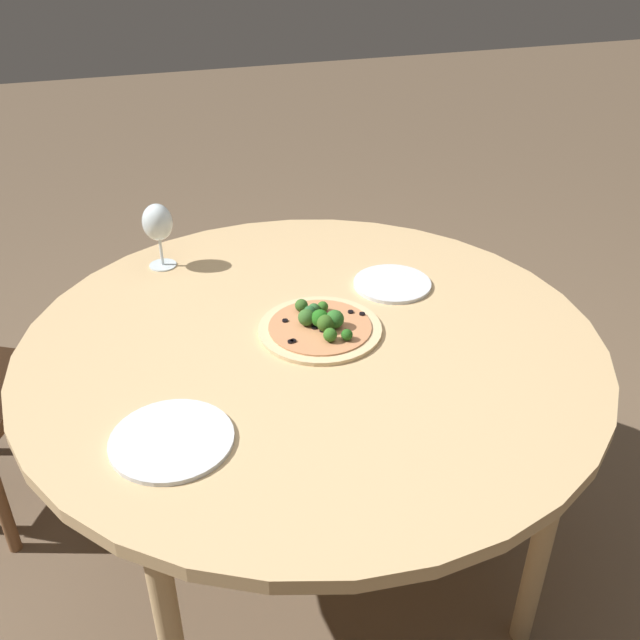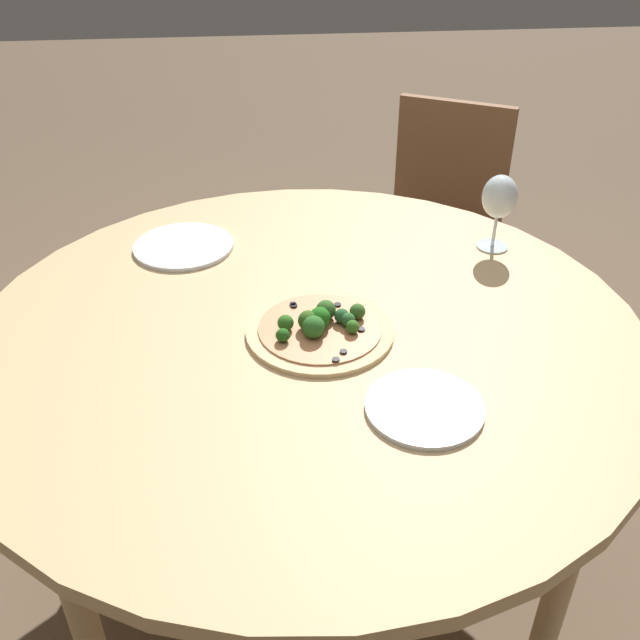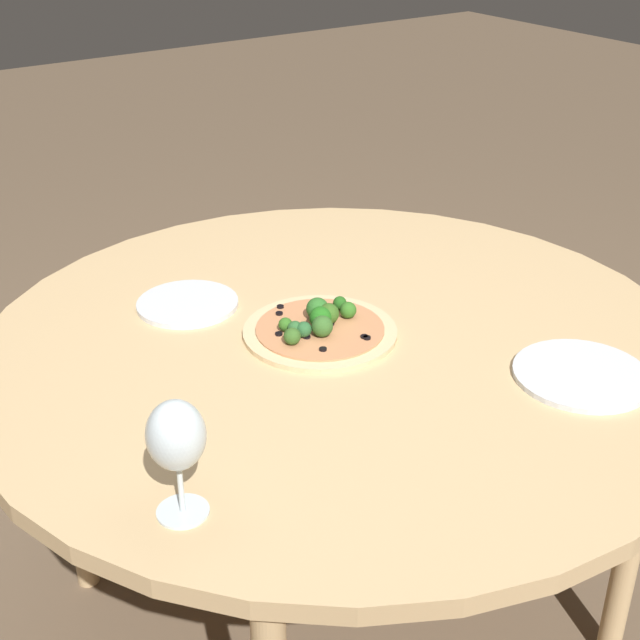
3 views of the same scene
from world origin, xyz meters
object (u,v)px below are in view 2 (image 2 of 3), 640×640
(pizza, at_px, (320,327))
(plate_far, at_px, (424,407))
(plate_near, at_px, (184,246))
(chair, at_px, (437,225))
(wine_glass, at_px, (499,198))

(pizza, distance_m, plate_far, 0.29)
(plate_near, xyz_separation_m, plate_far, (-0.44, 0.63, 0.00))
(pizza, relative_size, plate_near, 1.23)
(plate_near, bearing_deg, chair, -143.64)
(pizza, relative_size, wine_glass, 1.62)
(plate_far, bearing_deg, plate_near, -55.27)
(pizza, distance_m, wine_glass, 0.56)
(chair, bearing_deg, wine_glass, -65.35)
(pizza, xyz_separation_m, wine_glass, (-0.45, -0.31, 0.11))
(wine_glass, relative_size, plate_near, 0.76)
(pizza, height_order, wine_glass, wine_glass)
(wine_glass, height_order, plate_near, wine_glass)
(chair, relative_size, plate_near, 3.54)
(chair, distance_m, wine_glass, 0.76)
(chair, xyz_separation_m, pizza, (0.50, 0.96, 0.28))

